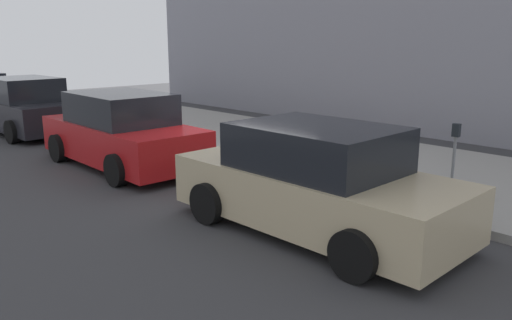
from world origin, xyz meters
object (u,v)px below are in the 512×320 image
object	(u,v)px
suitcase_maroon_6	(270,146)
parking_meter	(455,150)
suitcase_red_4	(309,152)
suitcase_black_3	(326,160)
bollard_post	(230,139)
parked_car_beige_0	(316,182)
suitcase_silver_2	(345,161)
suitcase_teal_0	(393,170)
suitcase_olive_1	(368,165)
parked_car_charcoal_2	(25,107)
suitcase_navy_5	(293,151)
fire_hydrant	(251,138)
parked_car_red_1	(122,132)

from	to	relation	value
suitcase_maroon_6	parking_meter	distance (m)	4.05
suitcase_red_4	suitcase_maroon_6	size ratio (longest dim) A/B	1.01
suitcase_black_3	bollard_post	size ratio (longest dim) A/B	1.12
suitcase_red_4	parked_car_beige_0	xyz separation A→B (m)	(-2.12, 2.36, 0.25)
suitcase_red_4	bollard_post	bearing A→B (deg)	3.81
suitcase_black_3	parked_car_beige_0	xyz separation A→B (m)	(-1.66, 2.33, 0.34)
suitcase_silver_2	parked_car_beige_0	xyz separation A→B (m)	(-1.18, 2.32, 0.27)
suitcase_teal_0	parking_meter	distance (m)	1.11
parked_car_beige_0	suitcase_olive_1	bearing A→B (deg)	-74.07
parked_car_charcoal_2	suitcase_black_3	bearing A→B (deg)	-166.31
suitcase_teal_0	suitcase_navy_5	xyz separation A→B (m)	(2.49, -0.09, -0.06)
fire_hydrant	parking_meter	bearing A→B (deg)	-176.94
suitcase_teal_0	suitcase_red_4	bearing A→B (deg)	-0.78
suitcase_teal_0	suitcase_maroon_6	size ratio (longest dim) A/B	0.84
suitcase_black_3	parked_car_beige_0	bearing A→B (deg)	125.52
suitcase_black_3	suitcase_navy_5	bearing A→B (deg)	-5.48
suitcase_olive_1	suitcase_navy_5	world-z (taller)	suitcase_olive_1
suitcase_red_4	suitcase_navy_5	world-z (taller)	suitcase_red_4
suitcase_black_3	parked_car_charcoal_2	bearing A→B (deg)	13.69
parked_car_charcoal_2	bollard_post	bearing A→B (deg)	-162.06
suitcase_silver_2	suitcase_black_3	size ratio (longest dim) A/B	0.96
suitcase_maroon_6	bollard_post	world-z (taller)	suitcase_maroon_6
suitcase_maroon_6	parked_car_charcoal_2	bearing A→B (deg)	15.91
fire_hydrant	parked_car_beige_0	xyz separation A→B (m)	(-3.86, 2.36, 0.19)
suitcase_olive_1	suitcase_navy_5	distance (m)	1.97
suitcase_navy_5	suitcase_maroon_6	bearing A→B (deg)	13.29
suitcase_olive_1	fire_hydrant	xyz separation A→B (m)	(3.19, -0.02, 0.07)
suitcase_navy_5	parked_car_charcoal_2	world-z (taller)	parked_car_charcoal_2
suitcase_silver_2	suitcase_navy_5	xyz separation A→B (m)	(1.45, -0.10, -0.04)
suitcase_maroon_6	suitcase_silver_2	bearing A→B (deg)	-179.20
suitcase_teal_0	suitcase_navy_5	size ratio (longest dim) A/B	0.84
suitcase_navy_5	suitcase_maroon_6	world-z (taller)	suitcase_navy_5
fire_hydrant	bollard_post	xyz separation A→B (m)	(0.56, 0.15, -0.08)
suitcase_maroon_6	parked_car_charcoal_2	xyz separation A→B (m)	(8.04, 2.29, 0.29)
suitcase_olive_1	suitcase_teal_0	bearing A→B (deg)	-179.97
suitcase_black_3	suitcase_maroon_6	bearing A→B (deg)	1.42
suitcase_olive_1	bollard_post	world-z (taller)	suitcase_olive_1
parking_meter	parked_car_charcoal_2	size ratio (longest dim) A/B	0.29
suitcase_teal_0	parked_car_charcoal_2	size ratio (longest dim) A/B	0.18
suitcase_navy_5	bollard_post	distance (m)	1.80
suitcase_red_4	fire_hydrant	bearing A→B (deg)	0.10
suitcase_navy_5	suitcase_olive_1	bearing A→B (deg)	177.32
bollard_post	parked_car_red_1	bearing A→B (deg)	63.21
suitcase_navy_5	parked_car_beige_0	size ratio (longest dim) A/B	0.21
fire_hydrant	suitcase_maroon_6	bearing A→B (deg)	174.68
suitcase_red_4	parked_car_charcoal_2	xyz separation A→B (m)	(9.11, 2.36, 0.28)
suitcase_teal_0	suitcase_olive_1	xyz separation A→B (m)	(0.52, 0.00, -0.01)
parked_car_beige_0	parking_meter	bearing A→B (deg)	-107.56
suitcase_red_4	parked_car_charcoal_2	world-z (taller)	parked_car_charcoal_2
parked_car_beige_0	suitcase_teal_0	bearing A→B (deg)	-86.41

